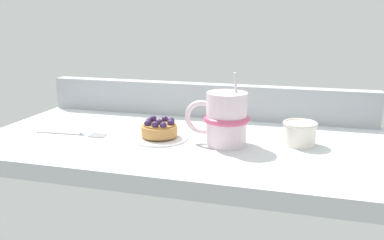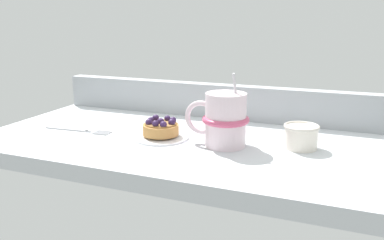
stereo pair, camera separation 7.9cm
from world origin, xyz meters
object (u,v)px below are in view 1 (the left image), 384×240
object	(u,v)px
coffee_mug	(225,119)
dessert_fork	(72,133)
dessert_plate	(160,137)
sugar_bowl	(300,133)
raspberry_tart	(159,128)

from	to	relation	value
coffee_mug	dessert_fork	xyz separation A→B (cm)	(-32.86, -2.04, -4.94)
dessert_plate	sugar_bowl	world-z (taller)	sugar_bowl
coffee_mug	sugar_bowl	xyz separation A→B (cm)	(14.18, 3.86, -2.79)
dessert_plate	coffee_mug	xyz separation A→B (cm)	(13.61, -0.01, 4.87)
coffee_mug	dessert_plate	bearing A→B (deg)	179.96
dessert_plate	coffee_mug	world-z (taller)	coffee_mug
dessert_fork	coffee_mug	bearing A→B (deg)	3.56
raspberry_tart	dessert_fork	world-z (taller)	raspberry_tart
sugar_bowl	dessert_plate	bearing A→B (deg)	-172.11
sugar_bowl	raspberry_tart	bearing A→B (deg)	-172.12
raspberry_tart	sugar_bowl	size ratio (longest dim) A/B	1.11
coffee_mug	dessert_fork	size ratio (longest dim) A/B	0.90
dessert_plate	sugar_bowl	bearing A→B (deg)	7.89
dessert_fork	sugar_bowl	bearing A→B (deg)	7.15
dessert_plate	sugar_bowl	size ratio (longest dim) A/B	1.71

